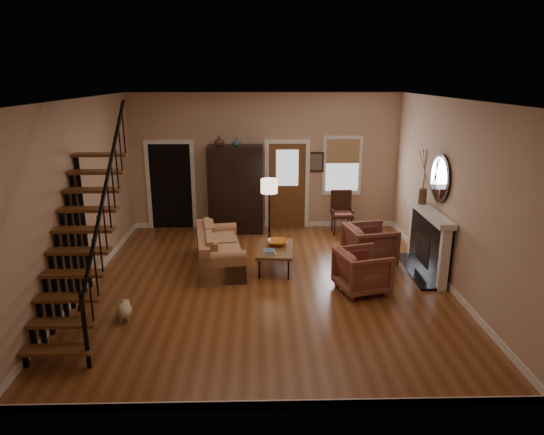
{
  "coord_description": "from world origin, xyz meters",
  "views": [
    {
      "loc": [
        -0.12,
        -8.19,
        3.68
      ],
      "look_at": [
        0.1,
        0.4,
        1.15
      ],
      "focal_mm": 32.0,
      "sensor_mm": 36.0,
      "label": 1
    }
  ],
  "objects_px": {
    "sofa": "(220,250)",
    "floor_lamp": "(269,215)",
    "armoire": "(236,189)",
    "armchair_left": "(362,271)",
    "coffee_table": "(275,258)",
    "side_chair": "(342,213)",
    "armchair_right": "(370,246)"
  },
  "relations": [
    {
      "from": "armchair_left",
      "to": "floor_lamp",
      "type": "height_order",
      "value": "floor_lamp"
    },
    {
      "from": "armoire",
      "to": "coffee_table",
      "type": "distance_m",
      "value": 2.72
    },
    {
      "from": "armoire",
      "to": "side_chair",
      "type": "height_order",
      "value": "armoire"
    },
    {
      "from": "armoire",
      "to": "sofa",
      "type": "height_order",
      "value": "armoire"
    },
    {
      "from": "armchair_left",
      "to": "floor_lamp",
      "type": "xyz_separation_m",
      "value": [
        -1.59,
        2.23,
        0.4
      ]
    },
    {
      "from": "floor_lamp",
      "to": "side_chair",
      "type": "xyz_separation_m",
      "value": [
        1.77,
        1.07,
        -0.27
      ]
    },
    {
      "from": "armoire",
      "to": "armchair_right",
      "type": "relative_size",
      "value": 2.3
    },
    {
      "from": "armchair_right",
      "to": "floor_lamp",
      "type": "distance_m",
      "value": 2.26
    },
    {
      "from": "armoire",
      "to": "armchair_right",
      "type": "distance_m",
      "value": 3.64
    },
    {
      "from": "armoire",
      "to": "coffee_table",
      "type": "xyz_separation_m",
      "value": [
        0.87,
        -2.44,
        -0.83
      ]
    },
    {
      "from": "coffee_table",
      "to": "armchair_right",
      "type": "xyz_separation_m",
      "value": [
        1.9,
        0.15,
        0.19
      ]
    },
    {
      "from": "coffee_table",
      "to": "armchair_left",
      "type": "height_order",
      "value": "armchair_left"
    },
    {
      "from": "sofa",
      "to": "coffee_table",
      "type": "height_order",
      "value": "sofa"
    },
    {
      "from": "side_chair",
      "to": "armoire",
      "type": "bearing_deg",
      "value": 175.52
    },
    {
      "from": "sofa",
      "to": "armchair_right",
      "type": "xyz_separation_m",
      "value": [
        2.99,
        0.01,
        0.05
      ]
    },
    {
      "from": "sofa",
      "to": "coffee_table",
      "type": "distance_m",
      "value": 1.12
    },
    {
      "from": "armoire",
      "to": "armchair_left",
      "type": "xyz_separation_m",
      "value": [
        2.37,
        -3.49,
        -0.67
      ]
    },
    {
      "from": "armchair_right",
      "to": "floor_lamp",
      "type": "bearing_deg",
      "value": 52.12
    },
    {
      "from": "armoire",
      "to": "armchair_left",
      "type": "relative_size",
      "value": 2.52
    },
    {
      "from": "armoire",
      "to": "coffee_table",
      "type": "relative_size",
      "value": 1.8
    },
    {
      "from": "side_chair",
      "to": "sofa",
      "type": "bearing_deg",
      "value": -142.99
    },
    {
      "from": "armchair_left",
      "to": "side_chair",
      "type": "xyz_separation_m",
      "value": [
        0.18,
        3.29,
        0.13
      ]
    },
    {
      "from": "sofa",
      "to": "side_chair",
      "type": "relative_size",
      "value": 1.9
    },
    {
      "from": "armoire",
      "to": "side_chair",
      "type": "distance_m",
      "value": 2.61
    },
    {
      "from": "armchair_left",
      "to": "side_chair",
      "type": "bearing_deg",
      "value": -18.68
    },
    {
      "from": "coffee_table",
      "to": "side_chair",
      "type": "height_order",
      "value": "side_chair"
    },
    {
      "from": "armchair_left",
      "to": "coffee_table",
      "type": "bearing_deg",
      "value": 39.24
    },
    {
      "from": "armchair_left",
      "to": "side_chair",
      "type": "relative_size",
      "value": 0.82
    },
    {
      "from": "armchair_right",
      "to": "coffee_table",
      "type": "bearing_deg",
      "value": 83.88
    },
    {
      "from": "sofa",
      "to": "floor_lamp",
      "type": "distance_m",
      "value": 1.5
    },
    {
      "from": "sofa",
      "to": "side_chair",
      "type": "distance_m",
      "value": 3.48
    },
    {
      "from": "armoire",
      "to": "floor_lamp",
      "type": "height_order",
      "value": "armoire"
    }
  ]
}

